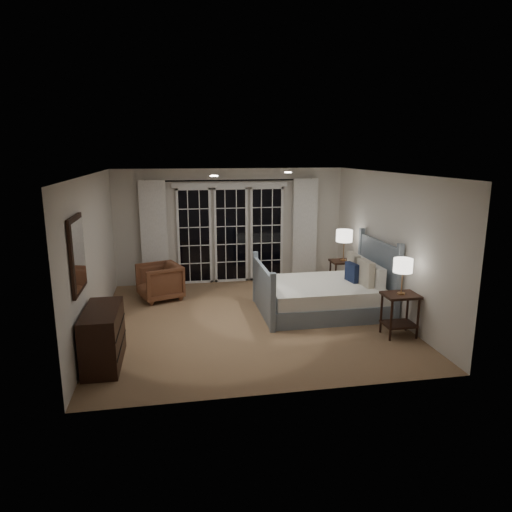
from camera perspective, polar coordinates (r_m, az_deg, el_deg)
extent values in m
plane|color=#92694E|center=(7.98, -0.82, -7.98)|extent=(5.00, 5.00, 0.00)
plane|color=silver|center=(7.47, -0.89, 10.25)|extent=(5.00, 5.00, 0.00)
cube|color=beige|center=(7.64, -19.69, 0.08)|extent=(0.02, 5.00, 2.50)
cube|color=beige|center=(8.40, 16.24, 1.43)|extent=(0.02, 5.00, 2.50)
cube|color=beige|center=(10.06, -3.18, 3.76)|extent=(5.00, 0.02, 2.50)
cube|color=beige|center=(5.26, 3.60, -4.80)|extent=(5.00, 0.02, 2.50)
cube|color=black|center=(10.00, -7.70, 2.45)|extent=(0.66, 0.02, 2.02)
cube|color=black|center=(10.07, -3.14, 2.61)|extent=(0.66, 0.02, 2.02)
cube|color=black|center=(10.19, 1.33, 2.76)|extent=(0.66, 0.02, 2.02)
cube|color=white|center=(9.91, -3.21, 8.86)|extent=(2.50, 0.04, 0.10)
cylinder|color=black|center=(9.85, -3.18, 9.42)|extent=(3.50, 0.03, 0.03)
cube|color=white|center=(9.90, -12.62, 2.73)|extent=(0.55, 0.10, 2.25)
cube|color=white|center=(10.29, 6.08, 3.35)|extent=(0.55, 0.10, 2.25)
cylinder|color=white|center=(8.22, 4.02, 10.39)|extent=(0.12, 0.12, 0.01)
cylinder|color=white|center=(7.00, -5.27, 9.94)|extent=(0.12, 0.12, 0.01)
cube|color=gray|center=(8.42, 8.10, -5.92)|extent=(2.02, 1.58, 0.30)
cube|color=white|center=(8.34, 8.16, -4.15)|extent=(1.96, 1.52, 0.25)
cube|color=gray|center=(8.67, 14.94, -2.29)|extent=(0.06, 1.58, 1.28)
cube|color=gray|center=(8.07, 0.91, -4.42)|extent=(0.06, 1.58, 0.89)
cube|color=white|center=(8.28, 14.64, -2.38)|extent=(0.14, 0.60, 0.36)
cube|color=white|center=(8.85, 12.93, -1.32)|extent=(0.14, 0.60, 0.36)
cube|color=beige|center=(8.24, 13.53, -2.07)|extent=(0.16, 0.46, 0.45)
cube|color=beige|center=(8.74, 12.08, -1.15)|extent=(0.16, 0.46, 0.45)
cube|color=#16203E|center=(8.45, 11.89, -2.01)|extent=(0.15, 0.35, 0.34)
cube|color=black|center=(7.46, 17.65, -4.69)|extent=(0.53, 0.42, 0.04)
cube|color=black|center=(7.62, 17.41, -8.12)|extent=(0.49, 0.38, 0.03)
cylinder|color=black|center=(7.33, 16.53, -7.74)|extent=(0.04, 0.04, 0.66)
cylinder|color=black|center=(7.53, 19.59, -7.39)|extent=(0.04, 0.04, 0.66)
cylinder|color=black|center=(7.61, 15.39, -6.88)|extent=(0.04, 0.04, 0.66)
cylinder|color=black|center=(7.81, 18.36, -6.58)|extent=(0.04, 0.04, 0.66)
cube|color=black|center=(9.56, 10.84, -0.66)|extent=(0.51, 0.41, 0.04)
cube|color=black|center=(9.68, 10.73, -3.29)|extent=(0.47, 0.37, 0.03)
cylinder|color=black|center=(9.42, 9.90, -2.87)|extent=(0.04, 0.04, 0.63)
cylinder|color=black|center=(9.58, 12.30, -2.72)|extent=(0.04, 0.04, 0.63)
cylinder|color=black|center=(9.72, 9.25, -2.36)|extent=(0.04, 0.04, 0.63)
cylinder|color=black|center=(9.87, 11.59, -2.22)|extent=(0.04, 0.04, 0.63)
cylinder|color=tan|center=(7.45, 17.67, -4.47)|extent=(0.12, 0.12, 0.02)
cylinder|color=tan|center=(7.41, 17.76, -3.18)|extent=(0.02, 0.02, 0.33)
cylinder|color=white|center=(7.34, 17.91, -1.13)|extent=(0.29, 0.29, 0.21)
cylinder|color=tan|center=(9.56, 10.85, -0.48)|extent=(0.12, 0.12, 0.02)
cylinder|color=tan|center=(9.51, 10.90, 0.67)|extent=(0.02, 0.02, 0.37)
cylinder|color=white|center=(9.46, 10.98, 2.50)|extent=(0.33, 0.33, 0.24)
imported|color=brown|center=(9.16, -11.94, -3.17)|extent=(0.99, 0.98, 0.71)
cube|color=black|center=(6.62, -18.56, -9.55)|extent=(0.46, 1.11, 0.79)
cube|color=black|center=(6.64, -16.44, -10.58)|extent=(0.01, 1.09, 0.01)
cube|color=black|center=(6.54, -16.58, -8.50)|extent=(0.01, 1.09, 0.01)
cube|color=black|center=(6.33, -21.46, 0.18)|extent=(0.04, 0.85, 1.00)
cube|color=white|center=(6.32, -21.24, 0.19)|extent=(0.01, 0.73, 0.88)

